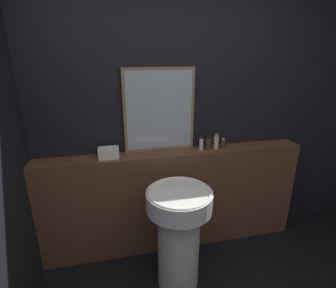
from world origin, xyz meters
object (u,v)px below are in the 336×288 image
at_px(mirror, 159,111).
at_px(shampoo_bottle, 201,144).
at_px(body_wash_bottle, 223,143).
at_px(pedestal_sink, 179,231).
at_px(conditioner_bottle, 208,143).
at_px(towel_stack, 109,153).
at_px(lotion_bottle, 216,142).

xyz_separation_m(mirror, shampoo_bottle, (0.37, -0.09, -0.31)).
height_order(mirror, shampoo_bottle, mirror).
bearing_deg(body_wash_bottle, pedestal_sink, -138.66).
xyz_separation_m(mirror, conditioner_bottle, (0.44, -0.09, -0.31)).
bearing_deg(shampoo_bottle, mirror, 167.13).
relative_size(pedestal_sink, body_wash_bottle, 8.82).
bearing_deg(body_wash_bottle, towel_stack, -180.00).
distance_m(pedestal_sink, towel_stack, 0.87).
bearing_deg(conditioner_bottle, pedestal_sink, -129.93).
distance_m(towel_stack, conditioner_bottle, 0.91).
relative_size(towel_stack, shampoo_bottle, 1.30).
height_order(shampoo_bottle, conditioner_bottle, shampoo_bottle).
xyz_separation_m(shampoo_bottle, body_wash_bottle, (0.22, 0.00, -0.02)).
bearing_deg(towel_stack, body_wash_bottle, 0.00).
xyz_separation_m(pedestal_sink, towel_stack, (-0.50, 0.49, 0.53)).
xyz_separation_m(towel_stack, conditioner_bottle, (0.91, 0.00, 0.02)).
distance_m(mirror, shampoo_bottle, 0.49).
xyz_separation_m(mirror, body_wash_bottle, (0.59, -0.09, -0.32)).
relative_size(towel_stack, body_wash_bottle, 1.73).
distance_m(pedestal_sink, conditioner_bottle, 0.84).
xyz_separation_m(towel_stack, shampoo_bottle, (0.84, 0.00, 0.02)).
relative_size(pedestal_sink, shampoo_bottle, 6.64).
distance_m(shampoo_bottle, conditioner_bottle, 0.07).
bearing_deg(mirror, pedestal_sink, -86.51).
relative_size(mirror, shampoo_bottle, 5.58).
bearing_deg(shampoo_bottle, lotion_bottle, -0.00).
bearing_deg(shampoo_bottle, pedestal_sink, -124.78).
bearing_deg(mirror, lotion_bottle, -9.34).
bearing_deg(body_wash_bottle, lotion_bottle, -180.00).
relative_size(towel_stack, lotion_bottle, 1.23).
relative_size(towel_stack, conditioner_bottle, 1.34).
bearing_deg(shampoo_bottle, conditioner_bottle, 0.00).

